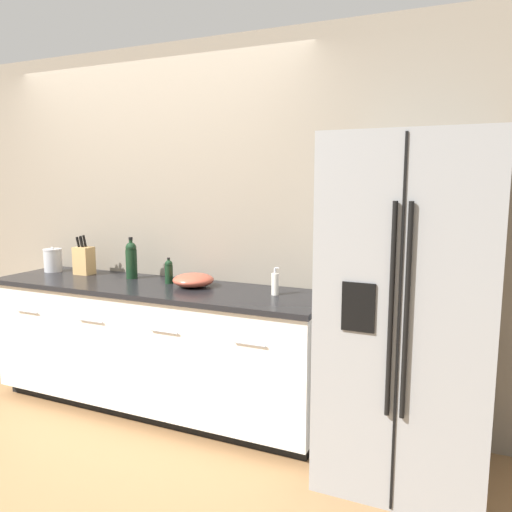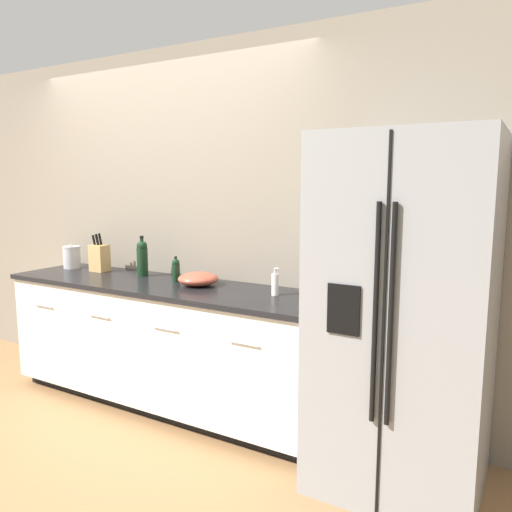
# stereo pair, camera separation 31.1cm
# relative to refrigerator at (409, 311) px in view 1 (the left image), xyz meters

# --- Properties ---
(ground_plane) EXTENTS (14.00, 14.00, 0.00)m
(ground_plane) POSITION_rel_refrigerator_xyz_m (-1.94, -0.80, -0.93)
(ground_plane) COLOR #997047
(wall_back) EXTENTS (10.00, 0.05, 2.60)m
(wall_back) POSITION_rel_refrigerator_xyz_m (-1.94, 0.43, 0.37)
(wall_back) COLOR gray
(wall_back) RESTS_ON ground_plane
(counter_unit) EXTENTS (2.47, 0.64, 0.91)m
(counter_unit) POSITION_rel_refrigerator_xyz_m (-1.72, 0.09, -0.47)
(counter_unit) COLOR black
(counter_unit) RESTS_ON ground_plane
(refrigerator) EXTENTS (0.85, 0.82, 1.86)m
(refrigerator) POSITION_rel_refrigerator_xyz_m (0.00, 0.00, 0.00)
(refrigerator) COLOR gray
(refrigerator) RESTS_ON ground_plane
(knife_block) EXTENTS (0.14, 0.11, 0.31)m
(knife_block) POSITION_rel_refrigerator_xyz_m (-2.46, 0.20, 0.09)
(knife_block) COLOR tan
(knife_block) RESTS_ON counter_unit
(wine_bottle) EXTENTS (0.08, 0.08, 0.31)m
(wine_bottle) POSITION_rel_refrigerator_xyz_m (-2.02, 0.21, 0.12)
(wine_bottle) COLOR black
(wine_bottle) RESTS_ON counter_unit
(soap_dispenser) EXTENTS (0.05, 0.05, 0.18)m
(soap_dispenser) POSITION_rel_refrigerator_xyz_m (-0.84, 0.14, 0.05)
(soap_dispenser) COLOR silver
(soap_dispenser) RESTS_ON counter_unit
(oil_bottle) EXTENTS (0.06, 0.06, 0.18)m
(oil_bottle) POSITION_rel_refrigerator_xyz_m (-1.66, 0.17, 0.07)
(oil_bottle) COLOR black
(oil_bottle) RESTS_ON counter_unit
(steel_canister) EXTENTS (0.14, 0.14, 0.20)m
(steel_canister) POSITION_rel_refrigerator_xyz_m (-2.77, 0.19, 0.07)
(steel_canister) COLOR #B7B7BA
(steel_canister) RESTS_ON counter_unit
(mixing_bowl) EXTENTS (0.28, 0.28, 0.09)m
(mixing_bowl) POSITION_rel_refrigerator_xyz_m (-1.44, 0.15, 0.02)
(mixing_bowl) COLOR #B24C38
(mixing_bowl) RESTS_ON counter_unit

